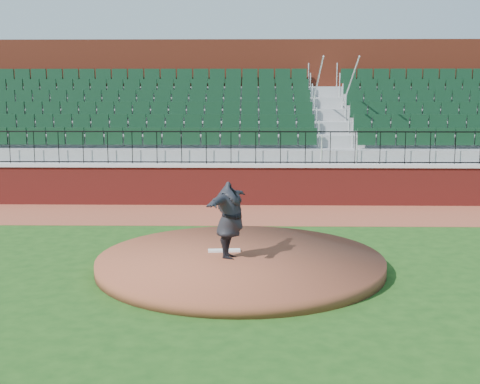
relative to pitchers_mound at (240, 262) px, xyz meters
name	(u,v)px	position (x,y,z in m)	size (l,w,h in m)	color
ground	(239,266)	(-0.04, 0.20, -0.12)	(90.00, 90.00, 0.00)	#194012
warning_track	(243,214)	(-0.04, 5.60, -0.12)	(34.00, 3.20, 0.01)	brown
field_wall	(243,186)	(-0.04, 7.20, 0.47)	(34.00, 0.35, 1.20)	maroon
wall_cap	(243,165)	(-0.04, 7.20, 1.12)	(34.00, 0.45, 0.10)	#B7B7B7
wall_railing	(243,148)	(-0.04, 7.20, 1.67)	(34.00, 0.05, 1.00)	black
seating_stands	(244,127)	(-0.04, 9.93, 2.18)	(34.00, 5.10, 4.60)	gray
concourse_wall	(245,111)	(-0.04, 12.73, 2.62)	(34.00, 0.50, 5.50)	maroon
pitchers_mound	(240,262)	(0.00, 0.00, 0.00)	(5.81, 5.81, 0.25)	brown
pitching_rubber	(224,250)	(-0.35, 0.39, 0.15)	(0.67, 0.17, 0.04)	white
pitcher	(230,220)	(-0.21, -0.11, 0.90)	(1.91, 0.52, 1.55)	black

